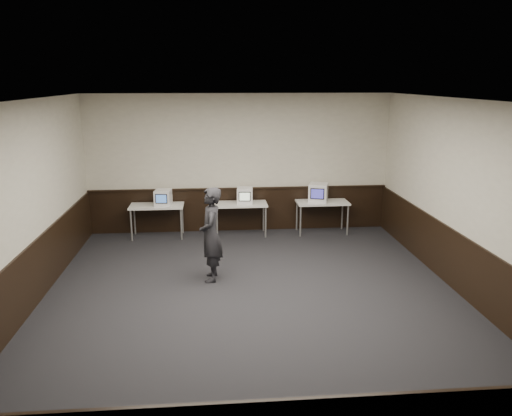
{
  "coord_description": "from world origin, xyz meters",
  "views": [
    {
      "loc": [
        -0.61,
        -7.45,
        3.5
      ],
      "look_at": [
        0.18,
        1.6,
        1.15
      ],
      "focal_mm": 35.0,
      "sensor_mm": 36.0,
      "label": 1
    }
  ],
  "objects_px": {
    "desk_left": "(157,208)",
    "desk_center": "(241,206)",
    "emac_center": "(245,195)",
    "emac_left": "(163,198)",
    "emac_right": "(318,193)",
    "person": "(211,235)",
    "desk_right": "(322,205)"
  },
  "relations": [
    {
      "from": "emac_left",
      "to": "emac_right",
      "type": "distance_m",
      "value": 3.55
    },
    {
      "from": "emac_center",
      "to": "desk_right",
      "type": "bearing_deg",
      "value": 4.59
    },
    {
      "from": "desk_left",
      "to": "emac_right",
      "type": "bearing_deg",
      "value": 0.32
    },
    {
      "from": "emac_left",
      "to": "emac_right",
      "type": "height_order",
      "value": "emac_right"
    },
    {
      "from": "desk_center",
      "to": "desk_right",
      "type": "distance_m",
      "value": 1.9
    },
    {
      "from": "desk_left",
      "to": "emac_center",
      "type": "xyz_separation_m",
      "value": [
        2.0,
        0.02,
        0.25
      ]
    },
    {
      "from": "emac_right",
      "to": "person",
      "type": "distance_m",
      "value": 3.62
    },
    {
      "from": "desk_center",
      "to": "emac_right",
      "type": "xyz_separation_m",
      "value": [
        1.8,
        0.02,
        0.28
      ]
    },
    {
      "from": "desk_center",
      "to": "emac_left",
      "type": "xyz_separation_m",
      "value": [
        -1.75,
        -0.03,
        0.25
      ]
    },
    {
      "from": "desk_right",
      "to": "emac_right",
      "type": "bearing_deg",
      "value": 168.15
    },
    {
      "from": "desk_right",
      "to": "emac_right",
      "type": "xyz_separation_m",
      "value": [
        -0.1,
        0.02,
        0.28
      ]
    },
    {
      "from": "desk_right",
      "to": "person",
      "type": "relative_size",
      "value": 0.71
    },
    {
      "from": "desk_left",
      "to": "emac_center",
      "type": "relative_size",
      "value": 2.93
    },
    {
      "from": "desk_left",
      "to": "emac_left",
      "type": "bearing_deg",
      "value": -11.88
    },
    {
      "from": "desk_center",
      "to": "desk_right",
      "type": "height_order",
      "value": "same"
    },
    {
      "from": "desk_right",
      "to": "emac_left",
      "type": "height_order",
      "value": "emac_left"
    },
    {
      "from": "desk_right",
      "to": "emac_left",
      "type": "relative_size",
      "value": 2.9
    },
    {
      "from": "desk_right",
      "to": "person",
      "type": "height_order",
      "value": "person"
    },
    {
      "from": "desk_left",
      "to": "emac_left",
      "type": "height_order",
      "value": "emac_left"
    },
    {
      "from": "desk_center",
      "to": "emac_right",
      "type": "bearing_deg",
      "value": 0.66
    },
    {
      "from": "desk_left",
      "to": "person",
      "type": "height_order",
      "value": "person"
    },
    {
      "from": "desk_left",
      "to": "desk_center",
      "type": "height_order",
      "value": "same"
    },
    {
      "from": "emac_center",
      "to": "desk_center",
      "type": "bearing_deg",
      "value": -164.63
    },
    {
      "from": "desk_left",
      "to": "emac_center",
      "type": "bearing_deg",
      "value": 0.51
    },
    {
      "from": "desk_left",
      "to": "emac_right",
      "type": "height_order",
      "value": "emac_right"
    },
    {
      "from": "emac_left",
      "to": "emac_right",
      "type": "xyz_separation_m",
      "value": [
        3.55,
        0.05,
        0.03
      ]
    },
    {
      "from": "emac_center",
      "to": "emac_left",
      "type": "bearing_deg",
      "value": -173.29
    },
    {
      "from": "person",
      "to": "desk_center",
      "type": "bearing_deg",
      "value": 167.07
    },
    {
      "from": "desk_left",
      "to": "person",
      "type": "bearing_deg",
      "value": -64.98
    },
    {
      "from": "person",
      "to": "emac_right",
      "type": "bearing_deg",
      "value": 138.39
    },
    {
      "from": "emac_left",
      "to": "person",
      "type": "bearing_deg",
      "value": -60.72
    },
    {
      "from": "emac_left",
      "to": "emac_center",
      "type": "bearing_deg",
      "value": 8.39
    }
  ]
}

